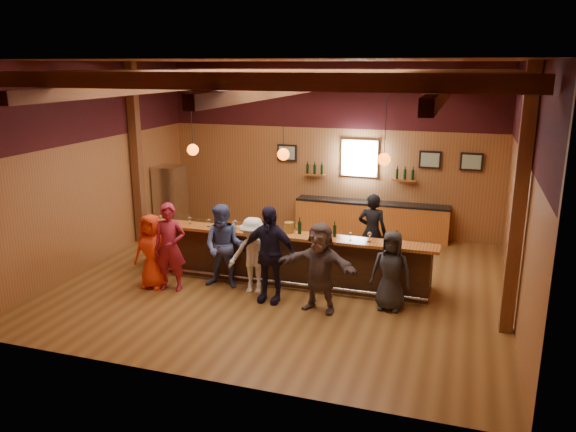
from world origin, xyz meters
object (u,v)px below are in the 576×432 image
Objects in this scene: back_bar_cabinet at (371,219)px; bottle_a at (300,227)px; bartender at (372,232)px; customer_dark at (391,271)px; ice_bucket at (289,227)px; customer_navy at (269,254)px; customer_redvest at (170,247)px; customer_white at (253,255)px; stainless_fridge at (170,199)px; customer_brown at (320,267)px; bar_counter at (287,256)px; customer_denim at (224,246)px; customer_orange at (152,251)px.

back_bar_cabinet is 3.98m from bottle_a.
bartender is at bearing 47.68° from bottle_a.
customer_dark is 7.00× the size of ice_bucket.
bottle_a is at bearing 74.35° from customer_navy.
customer_redvest is 1.03× the size of bartender.
customer_navy is (0.44, -0.31, 0.17)m from customer_white.
bartender is (2.02, 2.00, 0.10)m from customer_white.
stainless_fridge reaches higher than customer_brown.
back_bar_cabinet is 11.67× the size of bottle_a.
customer_dark is at bearing -16.09° from ice_bucket.
customer_denim is (-1.08, -0.80, 0.35)m from bar_counter.
customer_white is at bearing 148.60° from customer_navy.
back_bar_cabinet is 2.58× the size of customer_white.
customer_redvest is at bearing -148.35° from bar_counter.
customer_navy reaches higher than ice_bucket.
customer_denim is at bearing 176.97° from customer_brown.
customer_brown is at bearing -3.35° from customer_navy.
bartender is 8.06× the size of ice_bucket.
bottle_a is (0.23, -0.02, 0.03)m from ice_bucket.
customer_redvest is (-3.23, -4.83, 0.42)m from back_bar_cabinet.
back_bar_cabinet is 4.91m from customer_navy.
customer_navy is (0.03, -1.18, 0.43)m from bar_counter.
customer_white is 4.52× the size of bottle_a.
bartender is (1.61, 1.13, 0.35)m from bar_counter.
customer_redvest reaches higher than bartender.
customer_denim is 1.58m from bottle_a.
bottle_a is (-0.82, -3.82, 0.77)m from back_bar_cabinet.
stainless_fridge is at bearing 106.82° from customer_redvest.
customer_redvest is 1.69m from customer_white.
customer_denim is 1.03× the size of customer_brown.
customer_denim is (1.39, 0.46, 0.10)m from customer_orange.
stainless_fridge is 1.04× the size of customer_denim.
bottle_a is at bearing -31.06° from stainless_fridge.
customer_redvest is 1.04× the size of customer_denim.
stainless_fridge is 0.95× the size of customer_navy.
customer_dark is 2.09m from bottle_a.
customer_orange is 0.44m from customer_redvest.
customer_orange is 7.13× the size of ice_bucket.
customer_denim reaches higher than bottle_a.
bar_counter is 1.57× the size of back_bar_cabinet.
customer_navy is at bearing 57.88° from bartender.
ice_bucket is at bearing 21.11° from customer_denim.
ice_bucket is (4.24, -2.68, 0.32)m from stainless_fridge.
customer_white reaches higher than bar_counter.
customer_orange reaches higher than customer_dark.
stainless_fridge reaches higher than customer_orange.
stainless_fridge is 1.00× the size of customer_redvest.
bartender is at bearing -12.99° from stainless_fridge.
customer_redvest is 8.32× the size of ice_bucket.
bar_counter is 1.26m from customer_navy.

